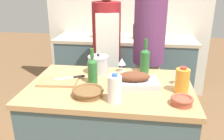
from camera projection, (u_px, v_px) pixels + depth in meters
The scene contains 21 objects.
kitchen_island at pixel (110, 133), 1.99m from camera, with size 1.26×0.82×0.89m.
back_counter at pixel (125, 70), 3.36m from camera, with size 1.87×0.60×0.94m.
back_wall at pixel (128, 9), 3.41m from camera, with size 2.37×0.10×2.55m.
roasting_pan at pixel (134, 80), 1.81m from camera, with size 0.40×0.26×0.11m.
wicker_basket at pixel (88, 92), 1.66m from camera, with size 0.22×0.22×0.05m.
cutting_board at pixel (58, 82), 1.88m from camera, with size 0.31×0.21×0.02m.
stock_pot at pixel (98, 65), 2.06m from camera, with size 0.18×0.18×0.18m.
mixing_bowl at pixel (182, 101), 1.54m from camera, with size 0.15×0.15×0.05m.
juice_jug at pixel (182, 81), 1.69m from camera, with size 0.10×0.10×0.19m.
milk_jug at pixel (115, 89), 1.55m from camera, with size 0.09×0.09×0.20m.
wine_bottle_green at pixel (145, 60), 2.06m from camera, with size 0.08×0.08×0.30m.
wine_bottle_dark at pixel (93, 70), 1.84m from camera, with size 0.08×0.08×0.28m.
wine_glass_left at pixel (178, 73), 1.83m from camera, with size 0.07×0.07×0.13m.
wine_glass_right at pixel (122, 62), 2.09m from camera, with size 0.07×0.07×0.12m.
knife_chef at pixel (71, 78), 1.93m from camera, with size 0.23×0.14×0.01m.
stand_mixer at pixel (103, 28), 3.11m from camera, with size 0.18×0.14×0.35m.
condiment_bottle_tall at pixel (135, 31), 3.11m from camera, with size 0.05×0.05×0.21m.
condiment_bottle_short at pixel (111, 32), 3.25m from camera, with size 0.05×0.05×0.15m.
condiment_bottle_extra at pixel (159, 34), 3.01m from camera, with size 0.06×0.06×0.19m.
person_cook_aproned at pixel (107, 52), 2.63m from camera, with size 0.31×0.33×1.64m.
person_cook_guest at pixel (149, 50), 2.48m from camera, with size 0.32×0.32×1.75m.
Camera 1 is at (0.24, -1.67, 1.64)m, focal length 38.00 mm.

